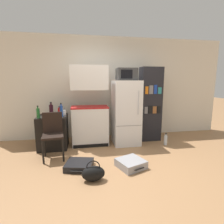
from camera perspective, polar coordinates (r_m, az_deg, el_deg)
name	(u,v)px	position (r m, az deg, el deg)	size (l,w,h in m)	color
ground_plane	(120,169)	(3.26, 2.69, -18.04)	(24.00, 24.00, 0.00)	#A3754C
wall_back	(112,88)	(4.88, -0.07, 7.86)	(6.40, 0.10, 2.70)	silver
side_table	(53,132)	(4.30, -18.66, -6.11)	(0.64, 0.63, 0.76)	black
kitchen_hutch	(90,110)	(4.22, -7.27, 0.66)	(0.87, 0.50, 1.89)	white
refrigerator	(126,113)	(4.29, 4.56, -0.20)	(0.63, 0.67, 1.55)	white
microwave	(126,74)	(4.22, 4.73, 12.15)	(0.46, 0.37, 0.29)	#333333
bookshelf	(150,104)	(4.63, 12.33, 2.45)	(0.54, 0.34, 1.88)	black
bottle_milk_white	(64,113)	(4.18, -15.29, -0.19)	(0.07, 0.07, 0.15)	white
bottle_ketchup_red	(59,111)	(4.29, -16.79, 0.27)	(0.08, 0.08, 0.20)	#AD1914
bottle_blue_soda	(61,111)	(4.00, -16.20, 0.31)	(0.07, 0.07, 0.31)	#1E47A3
bottle_wine_dark	(51,110)	(4.30, -19.24, 0.77)	(0.09, 0.09, 0.30)	black
bottle_green_tall	(38,113)	(4.02, -22.99, -0.29)	(0.07, 0.07, 0.27)	#1E6028
bowl	(57,115)	(4.11, -17.50, -1.05)	(0.16, 0.16, 0.05)	silver
chair	(53,131)	(3.71, -18.75, -5.90)	(0.44, 0.44, 0.92)	black
suitcase_large_flat	(79,165)	(3.32, -10.64, -16.64)	(0.55, 0.51, 0.11)	black
suitcase_small_flat	(131,164)	(3.30, 6.17, -16.38)	(0.57, 0.57, 0.14)	#99999E
handbag	(93,173)	(2.89, -6.13, -19.26)	(0.36, 0.20, 0.33)	black
water_bottle_front	(166,140)	(4.50, 17.09, -8.70)	(0.08, 0.08, 0.29)	silver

